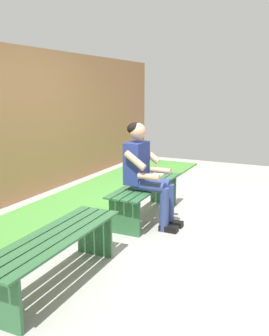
{
  "coord_description": "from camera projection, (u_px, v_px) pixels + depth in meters",
  "views": [
    {
      "loc": [
        4.16,
        1.85,
        1.65
      ],
      "look_at": [
        0.66,
        0.15,
        0.8
      ],
      "focal_mm": 39.26,
      "sensor_mm": 36.0,
      "label": 1
    }
  ],
  "objects": [
    {
      "name": "bench_near",
      "position": [
        146.0,
        192.0,
        4.73
      ],
      "size": [
        1.54,
        0.47,
        0.45
      ],
      "rotation": [
        0.0,
        0.0,
        0.03
      ],
      "color": "#2D6038",
      "rests_on": "ground"
    },
    {
      "name": "apple",
      "position": [
        159.0,
        177.0,
        4.92
      ],
      "size": [
        0.07,
        0.07,
        0.07
      ],
      "primitive_type": "sphere",
      "color": "gold",
      "rests_on": "bench_near"
    },
    {
      "name": "person_seated",
      "position": [
        146.0,
        170.0,
        4.39
      ],
      "size": [
        0.5,
        0.69,
        1.25
      ],
      "color": "navy",
      "rests_on": "ground"
    },
    {
      "name": "grass_strip",
      "position": [
        36.0,
        227.0,
        4.41
      ],
      "size": [
        9.0,
        1.33,
        0.03
      ],
      "primitive_type": "cube",
      "color": "#478C38",
      "rests_on": "ground"
    },
    {
      "name": "book_open",
      "position": [
        160.0,
        174.0,
        5.2
      ],
      "size": [
        0.42,
        0.17,
        0.02
      ],
      "rotation": [
        0.0,
        0.0,
        0.03
      ],
      "color": "white",
      "rests_on": "bench_near"
    },
    {
      "name": "bench_far",
      "position": [
        55.0,
        248.0,
        3.08
      ],
      "size": [
        1.54,
        0.47,
        0.45
      ],
      "rotation": [
        0.0,
        0.0,
        0.03
      ],
      "color": "#2D6038",
      "rests_on": "ground"
    },
    {
      "name": "ground_plane",
      "position": [
        201.0,
        264.0,
        3.55
      ],
      "size": [
        10.0,
        7.0,
        0.04
      ],
      "primitive_type": "cube",
      "color": "#9E9E99"
    }
  ]
}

